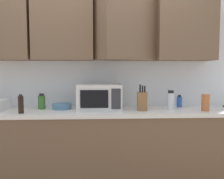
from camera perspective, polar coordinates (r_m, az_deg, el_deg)
The scene contains 10 objects.
wall_back_with_cabinets at distance 2.77m, azimuth -4.26°, elevation 9.82°, with size 3.69×0.60×2.60m.
counter_run at distance 2.68m, azimuth -4.23°, elevation -14.53°, with size 2.82×0.63×0.90m.
microwave at distance 2.55m, azimuth -3.15°, elevation -1.88°, with size 0.48×0.37×0.28m.
knife_block at distance 2.51m, azimuth 7.48°, elevation -2.83°, with size 0.11×0.13×0.28m.
bottle_soy_dark at distance 2.50m, azimuth -21.63°, elevation -3.46°, with size 0.05×0.05×0.19m.
bottle_green_oil at distance 2.72m, azimuth -17.02°, elevation -2.94°, with size 0.08×0.08×0.17m.
bottle_clear_tall at distance 2.64m, azimuth 14.33°, elevation -2.64°, with size 0.08×0.08×0.21m.
bottle_spice_jar at distance 2.66m, azimuth 22.16°, elevation -2.93°, with size 0.08×0.08×0.20m.
bottle_blue_cleaner at distance 2.87m, azimuth 16.32°, elevation -2.84°, with size 0.06×0.06×0.14m.
bowl_ceramic_small at distance 2.67m, azimuth -12.27°, elevation -4.08°, with size 0.22×0.22×0.06m, color teal.
Camera 1 is at (0.06, -2.83, 1.32)m, focal length 36.94 mm.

